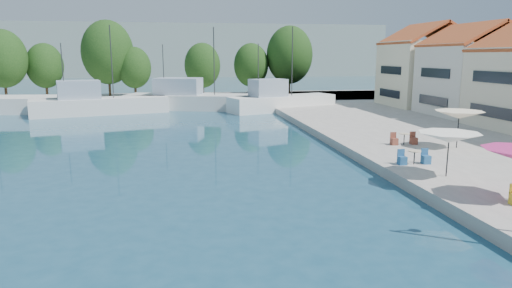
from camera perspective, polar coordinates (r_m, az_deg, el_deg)
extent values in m
cube|color=gray|center=(66.92, -12.28, 5.45)|extent=(90.00, 16.00, 0.60)
cube|color=gray|center=(161.57, -18.76, 10.96)|extent=(180.00, 40.00, 16.00)
cube|color=gray|center=(185.02, 4.67, 10.81)|extent=(140.00, 40.00, 12.00)
cube|color=silver|center=(50.51, 25.38, 7.26)|extent=(8.00, 8.50, 7.00)
pyramid|color=#A83E25|center=(50.54, 25.88, 13.25)|extent=(8.40, 8.80, 1.80)
cube|color=#F1E6C0|center=(58.13, 20.35, 8.23)|extent=(8.60, 8.50, 7.50)
pyramid|color=#A83E25|center=(58.20, 20.73, 13.68)|extent=(9.00, 8.80, 1.80)
cube|color=silver|center=(54.29, -18.83, 4.31)|extent=(15.09, 7.56, 2.20)
cube|color=#8A99AB|center=(53.92, -21.29, 6.35)|extent=(5.00, 3.99, 2.00)
cylinder|color=#2D2D2D|center=(54.16, -17.61, 9.78)|extent=(0.12, 0.12, 8.00)
cylinder|color=#2D2D2D|center=(53.75, -23.01, 8.35)|extent=(0.10, 0.10, 6.00)
cube|color=silver|center=(56.39, -6.97, 5.04)|extent=(18.56, 9.34, 2.20)
cube|color=#8A99AB|center=(56.89, -9.69, 7.14)|extent=(6.16, 4.91, 2.00)
cylinder|color=#2D2D2D|center=(55.72, -5.27, 10.26)|extent=(0.12, 0.12, 8.00)
cylinder|color=#2D2D2D|center=(57.32, -11.50, 9.11)|extent=(0.10, 0.10, 6.00)
cube|color=white|center=(54.50, 3.31, 4.90)|extent=(13.52, 7.63, 2.20)
cube|color=#8A99AB|center=(53.29, 1.52, 7.04)|extent=(4.59, 3.80, 2.00)
cylinder|color=#2D2D2D|center=(54.91, 4.54, 10.26)|extent=(0.12, 0.12, 8.00)
cylinder|color=#2D2D2D|center=(52.54, 0.28, 9.17)|extent=(0.10, 0.10, 6.00)
cylinder|color=#3F2B19|center=(72.30, -28.86, 6.66)|extent=(0.36, 0.36, 4.21)
ellipsoid|color=black|center=(72.21, -29.11, 9.31)|extent=(6.39, 6.39, 7.99)
cylinder|color=#3F2B19|center=(73.52, -24.73, 6.75)|extent=(0.36, 0.36, 3.41)
ellipsoid|color=black|center=(73.41, -24.90, 8.87)|extent=(5.18, 5.18, 6.48)
cylinder|color=#3F2B19|center=(71.09, -17.88, 7.70)|extent=(0.36, 0.36, 4.88)
ellipsoid|color=black|center=(71.00, -18.07, 10.85)|extent=(7.42, 7.42, 9.27)
cylinder|color=#3F2B19|center=(70.04, -14.86, 7.13)|extent=(0.36, 0.36, 3.18)
ellipsoid|color=black|center=(69.94, -14.96, 9.21)|extent=(4.84, 4.84, 6.05)
cylinder|color=#3F2B19|center=(67.98, -6.66, 7.42)|extent=(0.36, 0.36, 3.43)
ellipsoid|color=black|center=(67.87, -6.71, 9.73)|extent=(5.22, 5.22, 6.53)
cylinder|color=#3F2B19|center=(69.87, -0.62, 7.59)|extent=(0.36, 0.36, 3.44)
ellipsoid|color=black|center=(69.76, -0.62, 9.84)|extent=(5.23, 5.23, 6.53)
cylinder|color=#3F2B19|center=(70.60, 4.17, 8.06)|extent=(0.36, 0.36, 4.59)
ellipsoid|color=black|center=(70.51, 4.21, 11.04)|extent=(6.98, 6.98, 8.72)
cylinder|color=black|center=(24.26, 22.84, -1.22)|extent=(0.06, 0.06, 2.20)
cone|color=white|center=(24.11, 22.99, 0.75)|extent=(3.02, 3.02, 0.50)
cylinder|color=black|center=(32.02, 23.92, 1.67)|extent=(0.06, 0.06, 2.41)
cone|color=#FDEBC5|center=(31.89, 24.06, 3.36)|extent=(3.08, 3.08, 0.50)
cylinder|color=black|center=(26.45, 19.17, -1.62)|extent=(0.06, 0.06, 0.74)
cylinder|color=beige|center=(26.38, 19.22, -0.84)|extent=(0.70, 0.70, 0.04)
cube|color=#23588C|center=(26.82, 20.47, -1.85)|extent=(0.42, 0.42, 0.46)
cube|color=#23588C|center=(26.16, 17.80, -1.99)|extent=(0.42, 0.42, 0.46)
cylinder|color=black|center=(32.08, 18.02, 0.58)|extent=(0.06, 0.06, 0.74)
cylinder|color=beige|center=(32.02, 18.06, 1.23)|extent=(0.70, 0.70, 0.04)
cube|color=brown|center=(32.43, 19.11, 0.37)|extent=(0.42, 0.42, 0.46)
cube|color=brown|center=(31.79, 16.88, 0.30)|extent=(0.42, 0.42, 0.46)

